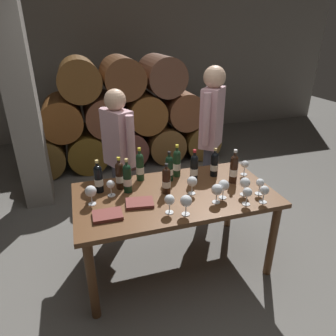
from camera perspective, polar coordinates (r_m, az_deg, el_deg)
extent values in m
plane|color=#66635E|center=(3.04, 1.17, -17.35)|extent=(14.00, 14.00, 0.00)
cube|color=gray|center=(6.41, -11.28, 18.62)|extent=(10.00, 0.24, 2.80)
cylinder|color=brown|center=(5.07, -22.22, 2.83)|extent=(0.60, 0.90, 0.60)
cylinder|color=brown|center=(5.04, -15.13, 3.73)|extent=(0.60, 0.90, 0.60)
cylinder|color=brown|center=(5.09, -8.06, 4.58)|extent=(0.60, 0.90, 0.60)
cylinder|color=brown|center=(5.22, -1.22, 5.33)|extent=(0.60, 0.90, 0.60)
cylinder|color=brown|center=(5.42, 5.23, 5.97)|extent=(0.60, 0.90, 0.60)
cylinder|color=brown|center=(4.89, -19.56, 9.24)|extent=(0.60, 0.90, 0.60)
cylinder|color=brown|center=(4.90, -12.13, 10.15)|extent=(0.60, 0.90, 0.60)
cylinder|color=brown|center=(4.99, -4.82, 10.87)|extent=(0.60, 0.90, 0.60)
cylinder|color=brown|center=(5.16, 2.15, 11.40)|extent=(0.60, 0.90, 0.60)
cylinder|color=brown|center=(4.78, -16.62, 16.02)|extent=(0.60, 0.90, 0.60)
cylinder|color=brown|center=(4.83, -8.86, 16.81)|extent=(0.60, 0.90, 0.60)
cylinder|color=brown|center=(4.97, -1.34, 17.29)|extent=(0.60, 0.90, 0.60)
cube|color=gray|center=(3.85, -26.04, 11.28)|extent=(0.32, 0.32, 2.60)
cube|color=brown|center=(2.60, 1.31, -5.17)|extent=(1.70, 0.90, 0.04)
cylinder|color=brown|center=(2.42, -14.27, -20.09)|extent=(0.07, 0.07, 0.72)
cylinder|color=brown|center=(2.84, 19.17, -12.99)|extent=(0.07, 0.07, 0.72)
cylinder|color=brown|center=(3.03, -15.37, -9.86)|extent=(0.07, 0.07, 0.72)
cylinder|color=brown|center=(3.38, 11.64, -5.56)|extent=(0.07, 0.07, 0.72)
cylinder|color=black|center=(2.76, 0.22, -0.45)|extent=(0.07, 0.07, 0.20)
sphere|color=black|center=(2.72, 0.23, 1.56)|extent=(0.07, 0.07, 0.07)
cylinder|color=black|center=(2.71, 0.23, 2.05)|extent=(0.03, 0.03, 0.06)
cylinder|color=black|center=(2.69, 0.23, 2.89)|extent=(0.03, 0.03, 0.02)
cylinder|color=silver|center=(2.77, 0.22, -0.64)|extent=(0.07, 0.07, 0.06)
cylinder|color=black|center=(2.79, 12.35, -0.57)|extent=(0.07, 0.07, 0.22)
sphere|color=black|center=(2.74, 12.57, 1.66)|extent=(0.07, 0.07, 0.07)
cylinder|color=black|center=(2.73, 12.63, 2.22)|extent=(0.03, 0.03, 0.07)
cylinder|color=silver|center=(2.71, 12.72, 3.15)|extent=(0.03, 0.03, 0.03)
cylinder|color=silver|center=(2.79, 12.33, -0.78)|extent=(0.07, 0.07, 0.07)
cylinder|color=black|center=(2.76, 4.96, -0.43)|extent=(0.07, 0.07, 0.22)
sphere|color=black|center=(2.71, 5.05, 1.76)|extent=(0.07, 0.07, 0.07)
cylinder|color=black|center=(2.70, 5.07, 2.31)|extent=(0.03, 0.03, 0.07)
cylinder|color=#B21E23|center=(2.68, 5.11, 3.23)|extent=(0.03, 0.03, 0.02)
cylinder|color=silver|center=(2.76, 4.96, -0.63)|extent=(0.07, 0.07, 0.07)
cylinder|color=black|center=(2.88, 8.79, 0.33)|extent=(0.07, 0.07, 0.20)
sphere|color=black|center=(2.84, 8.93, 2.24)|extent=(0.07, 0.07, 0.07)
cylinder|color=black|center=(2.83, 8.96, 2.71)|extent=(0.03, 0.03, 0.06)
cylinder|color=tan|center=(2.82, 9.01, 3.50)|extent=(0.03, 0.03, 0.02)
cylinder|color=silver|center=(2.89, 8.78, 0.15)|extent=(0.07, 0.07, 0.06)
cylinder|color=#19381E|center=(2.84, 1.69, 0.53)|extent=(0.07, 0.07, 0.22)
sphere|color=#19381E|center=(2.80, 1.71, 2.71)|extent=(0.07, 0.07, 0.07)
cylinder|color=#19381E|center=(2.79, 1.72, 3.26)|extent=(0.03, 0.03, 0.07)
cylinder|color=gold|center=(2.77, 1.73, 4.18)|extent=(0.03, 0.03, 0.03)
cylinder|color=silver|center=(2.85, 1.68, 0.32)|extent=(0.07, 0.07, 0.07)
cylinder|color=black|center=(2.55, -0.31, -2.81)|extent=(0.07, 0.07, 0.19)
sphere|color=black|center=(2.51, -0.31, -0.76)|extent=(0.07, 0.07, 0.07)
cylinder|color=black|center=(2.50, -0.31, -0.26)|extent=(0.03, 0.03, 0.06)
cylinder|color=black|center=(2.48, -0.32, 0.60)|extent=(0.03, 0.03, 0.02)
cylinder|color=silver|center=(2.56, -0.31, -3.00)|extent=(0.07, 0.07, 0.06)
cylinder|color=#19381E|center=(2.78, -5.33, -0.18)|extent=(0.07, 0.07, 0.22)
sphere|color=#19381E|center=(2.73, -5.43, 2.06)|extent=(0.07, 0.07, 0.07)
cylinder|color=#19381E|center=(2.72, -5.45, 2.63)|extent=(0.03, 0.03, 0.07)
cylinder|color=gold|center=(2.70, -5.49, 3.57)|extent=(0.03, 0.03, 0.03)
cylinder|color=silver|center=(2.78, -5.32, -0.39)|extent=(0.07, 0.07, 0.07)
cylinder|color=black|center=(2.63, -13.03, -2.39)|extent=(0.07, 0.07, 0.21)
sphere|color=black|center=(2.59, -13.26, -0.23)|extent=(0.07, 0.07, 0.07)
cylinder|color=black|center=(2.58, -13.32, 0.31)|extent=(0.03, 0.03, 0.07)
cylinder|color=tan|center=(2.56, -13.41, 1.21)|extent=(0.03, 0.03, 0.02)
cylinder|color=silver|center=(2.64, -13.01, -2.59)|extent=(0.07, 0.07, 0.06)
cylinder|color=black|center=(2.59, -7.71, -2.36)|extent=(0.07, 0.07, 0.22)
sphere|color=black|center=(2.54, -7.86, -0.07)|extent=(0.07, 0.07, 0.07)
cylinder|color=black|center=(2.53, -7.89, 0.51)|extent=(0.03, 0.03, 0.07)
cylinder|color=tan|center=(2.51, -7.95, 1.47)|extent=(0.03, 0.03, 0.02)
cylinder|color=silver|center=(2.59, -7.70, -2.58)|extent=(0.07, 0.07, 0.06)
cylinder|color=black|center=(2.66, -9.14, -1.80)|extent=(0.07, 0.07, 0.21)
sphere|color=black|center=(2.61, -9.30, 0.34)|extent=(0.07, 0.07, 0.07)
cylinder|color=black|center=(2.60, -9.34, 0.87)|extent=(0.03, 0.03, 0.06)
cylinder|color=gold|center=(2.58, -9.40, 1.76)|extent=(0.03, 0.03, 0.02)
cylinder|color=silver|center=(2.66, -9.13, -1.99)|extent=(0.07, 0.07, 0.06)
cylinder|color=white|center=(2.56, 10.33, -5.54)|extent=(0.06, 0.06, 0.00)
cylinder|color=white|center=(2.54, 10.40, -4.76)|extent=(0.01, 0.01, 0.07)
sphere|color=white|center=(2.51, 10.53, -3.23)|extent=(0.09, 0.09, 0.09)
cylinder|color=white|center=(2.58, 17.55, -6.16)|extent=(0.06, 0.06, 0.00)
cylinder|color=white|center=(2.56, 17.67, -5.39)|extent=(0.01, 0.01, 0.07)
sphere|color=white|center=(2.53, 17.87, -4.03)|extent=(0.07, 0.07, 0.07)
cylinder|color=white|center=(2.51, -14.20, -6.61)|extent=(0.06, 0.06, 0.00)
cylinder|color=white|center=(2.49, -14.30, -5.83)|extent=(0.01, 0.01, 0.07)
sphere|color=white|center=(2.45, -14.48, -4.29)|extent=(0.09, 0.09, 0.09)
cylinder|color=white|center=(3.00, 14.21, -1.17)|extent=(0.06, 0.06, 0.00)
cylinder|color=white|center=(2.99, 14.29, -0.48)|extent=(0.01, 0.01, 0.07)
sphere|color=white|center=(2.96, 14.42, 0.70)|extent=(0.07, 0.07, 0.07)
cylinder|color=white|center=(2.49, 9.11, -6.41)|extent=(0.06, 0.06, 0.00)
cylinder|color=white|center=(2.47, 9.18, -5.61)|extent=(0.01, 0.01, 0.07)
sphere|color=white|center=(2.43, 9.30, -4.07)|extent=(0.09, 0.09, 0.09)
cylinder|color=white|center=(2.33, 0.28, -8.41)|extent=(0.06, 0.06, 0.00)
cylinder|color=white|center=(2.31, 0.28, -7.58)|extent=(0.01, 0.01, 0.07)
sphere|color=white|center=(2.27, 0.28, -6.05)|extent=(0.08, 0.08, 0.08)
cylinder|color=white|center=(2.60, -10.68, -5.13)|extent=(0.06, 0.06, 0.00)
cylinder|color=white|center=(2.58, -10.74, -4.36)|extent=(0.01, 0.01, 0.07)
sphere|color=white|center=(2.55, -10.86, -3.04)|extent=(0.07, 0.07, 0.07)
cylinder|color=white|center=(2.59, 4.53, -4.81)|extent=(0.06, 0.06, 0.00)
cylinder|color=white|center=(2.57, 4.56, -4.04)|extent=(0.01, 0.01, 0.07)
sphere|color=white|center=(2.54, 4.61, -2.56)|extent=(0.09, 0.09, 0.09)
cylinder|color=white|center=(2.69, 16.84, -4.69)|extent=(0.06, 0.06, 0.00)
cylinder|color=white|center=(2.67, 16.95, -3.94)|extent=(0.01, 0.01, 0.07)
sphere|color=white|center=(2.64, 17.12, -2.67)|extent=(0.07, 0.07, 0.07)
cylinder|color=white|center=(2.64, 14.18, -4.91)|extent=(0.06, 0.06, 0.00)
cylinder|color=white|center=(2.62, 14.27, -4.15)|extent=(0.01, 0.01, 0.07)
sphere|color=white|center=(2.59, 14.44, -2.70)|extent=(0.09, 0.09, 0.09)
cylinder|color=white|center=(2.51, 14.60, -6.63)|extent=(0.06, 0.06, 0.00)
cylinder|color=white|center=(2.49, 14.70, -5.84)|extent=(0.01, 0.01, 0.07)
sphere|color=white|center=(2.46, 14.87, -4.45)|extent=(0.07, 0.07, 0.07)
cylinder|color=white|center=(2.31, 3.39, -8.73)|extent=(0.06, 0.06, 0.00)
cylinder|color=white|center=(2.29, 3.41, -7.89)|extent=(0.01, 0.01, 0.07)
sphere|color=white|center=(2.25, 3.46, -6.26)|extent=(0.09, 0.09, 0.09)
cube|color=brown|center=(2.32, -11.42, -8.79)|extent=(0.22, 0.16, 0.03)
cube|color=brown|center=(2.43, -5.41, -6.63)|extent=(0.24, 0.19, 0.03)
cylinder|color=#383842|center=(3.63, 7.89, -1.80)|extent=(0.11, 0.11, 0.85)
cylinder|color=#383842|center=(3.54, 7.36, -2.53)|extent=(0.11, 0.11, 0.85)
cube|color=#CC9EA8|center=(3.32, 8.36, 9.43)|extent=(0.35, 0.36, 0.64)
cylinder|color=#CC9EA8|center=(3.51, 9.40, 10.73)|extent=(0.08, 0.08, 0.54)
cylinder|color=#CC9EA8|center=(3.11, 7.26, 9.10)|extent=(0.08, 0.08, 0.54)
sphere|color=tan|center=(3.23, 8.84, 16.70)|extent=(0.23, 0.23, 0.23)
cylinder|color=#383842|center=(3.36, -9.26, -5.09)|extent=(0.11, 0.11, 0.77)
cylinder|color=#383842|center=(3.28, -8.14, -5.79)|extent=(0.11, 0.11, 0.77)
cube|color=#CC9EA8|center=(3.04, -9.51, 5.58)|extent=(0.30, 0.37, 0.58)
cylinder|color=#CC9EA8|center=(3.20, -11.74, 6.92)|extent=(0.08, 0.08, 0.49)
cylinder|color=#CC9EA8|center=(2.87, -7.12, 5.17)|extent=(0.08, 0.08, 0.49)
sphere|color=tan|center=(2.94, -10.04, 12.62)|extent=(0.21, 0.21, 0.21)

